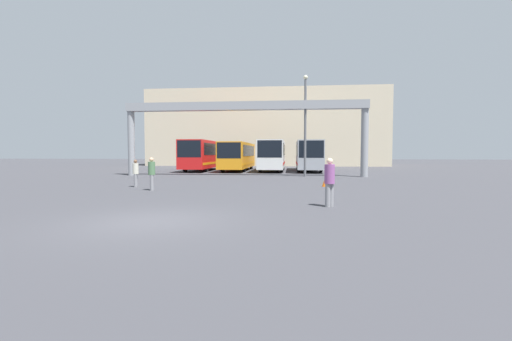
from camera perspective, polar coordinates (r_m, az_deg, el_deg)
ground_plane at (r=10.51m, az=-16.92°, el=-8.09°), size 200.00×200.00×0.00m
building_backdrop at (r=57.28m, az=1.82°, el=6.87°), size 37.10×12.00×11.82m
overhead_gantry at (r=29.51m, az=-2.04°, el=9.12°), size 20.73×0.80×6.34m
bus_slot_0 at (r=39.30m, az=-8.83°, el=2.80°), size 2.63×10.74×3.33m
bus_slot_1 at (r=38.92m, az=-3.02°, el=2.66°), size 2.60×11.62×3.11m
bus_slot_2 at (r=37.96m, az=2.77°, el=2.81°), size 2.59×10.51×3.30m
bus_slot_3 at (r=38.30m, az=8.72°, el=2.75°), size 2.58×11.21×3.27m
pedestrian_near_center at (r=12.89m, az=12.15°, el=-1.72°), size 0.37×0.37×1.80m
pedestrian_near_right at (r=18.94m, az=-17.00°, el=-0.39°), size 0.36×0.36×1.75m
pedestrian_far_center at (r=21.13m, az=-19.43°, el=-0.32°), size 0.33×0.33×1.60m
traffic_cone at (r=20.65m, az=11.60°, el=-1.68°), size 0.48×0.48×0.69m
lamp_post at (r=29.03m, az=8.21°, el=8.02°), size 0.36×0.36×8.42m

